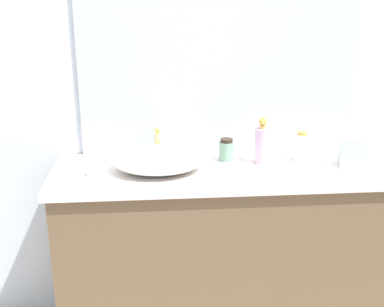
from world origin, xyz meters
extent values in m
cube|color=silver|center=(0.00, 0.73, 1.30)|extent=(6.00, 0.06, 2.60)
cube|color=brown|center=(0.03, 0.43, 0.43)|extent=(1.56, 0.48, 0.87)
cube|color=silver|center=(0.03, 0.43, 0.89)|extent=(1.60, 0.52, 0.04)
cube|color=#B2BCC6|center=(0.03, 0.69, 1.40)|extent=(1.36, 0.01, 0.98)
ellipsoid|color=silver|center=(-0.27, 0.42, 0.96)|extent=(0.42, 0.33, 0.11)
cylinder|color=#E0B154|center=(-0.27, 0.61, 0.97)|extent=(0.02, 0.02, 0.13)
cylinder|color=#E0B154|center=(-0.27, 0.56, 1.02)|extent=(0.02, 0.11, 0.02)
sphere|color=#E0B154|center=(-0.27, 0.63, 1.04)|extent=(0.03, 0.03, 0.03)
cylinder|color=#D0A8D0|center=(0.22, 0.48, 0.99)|extent=(0.07, 0.07, 0.17)
cylinder|color=gold|center=(0.22, 0.48, 1.09)|extent=(0.03, 0.03, 0.02)
sphere|color=gold|center=(0.22, 0.48, 1.12)|extent=(0.04, 0.04, 0.04)
cylinder|color=#CAB253|center=(0.22, 0.47, 1.12)|extent=(0.02, 0.02, 0.02)
cylinder|color=gray|center=(0.06, 0.53, 0.95)|extent=(0.07, 0.07, 0.09)
cylinder|color=#2D2119|center=(0.06, 0.53, 1.01)|extent=(0.06, 0.06, 0.02)
cylinder|color=silver|center=(0.42, 0.50, 0.97)|extent=(0.07, 0.07, 0.13)
cylinder|color=gold|center=(0.42, 0.50, 1.05)|extent=(0.05, 0.05, 0.02)
cube|color=#B6CABF|center=(0.63, 0.40, 0.98)|extent=(0.14, 0.14, 0.14)
cone|color=white|center=(0.63, 0.40, 1.06)|extent=(0.06, 0.06, 0.04)
cylinder|color=silver|center=(-0.57, 0.39, 0.93)|extent=(0.06, 0.06, 0.04)
camera|label=1|loc=(-0.30, -1.66, 1.67)|focal=44.85mm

